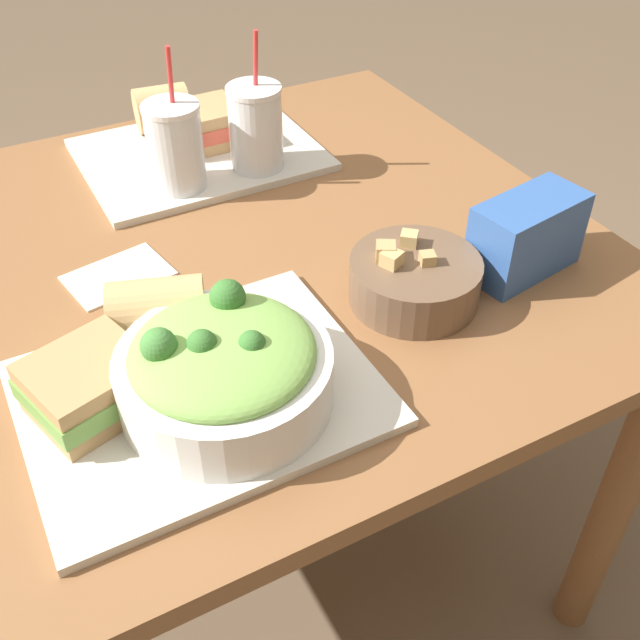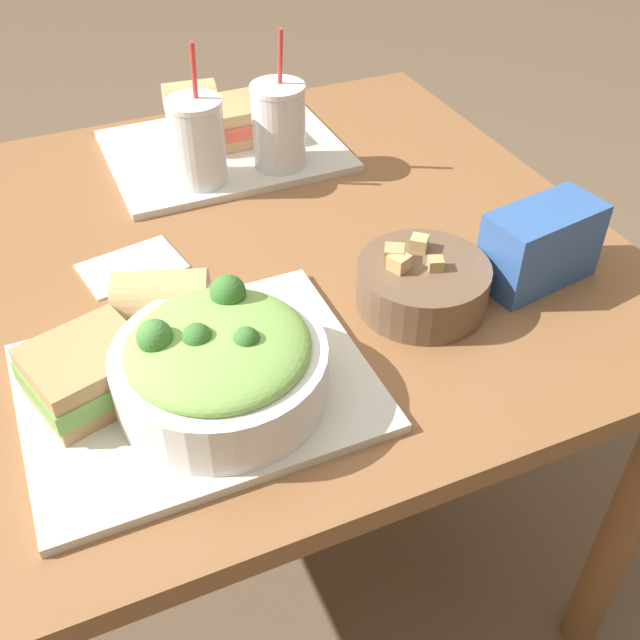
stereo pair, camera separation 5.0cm
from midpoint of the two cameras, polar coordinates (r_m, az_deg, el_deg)
ground_plane at (r=1.56m, az=-9.19°, el=-17.71°), size 12.00×12.00×0.00m
dining_table at (r=1.10m, az=-12.49°, el=-0.27°), size 1.21×0.94×0.71m
tray_near at (r=0.84m, az=-10.87°, el=-5.58°), size 0.38×0.30×0.01m
tray_far at (r=1.30m, az=-10.29°, el=12.29°), size 0.38×0.30×0.01m
salad_bowl at (r=0.79m, az=-9.15°, el=-3.67°), size 0.23×0.23×0.11m
soup_bowl at (r=0.95m, az=5.69°, el=3.14°), size 0.17×0.17×0.08m
sandwich_near at (r=0.83m, az=-18.84°, el=-4.77°), size 0.15×0.14×0.06m
baguette_near at (r=0.89m, az=-13.71°, el=0.70°), size 0.13×0.11×0.08m
sandwich_far at (r=1.31m, az=-9.91°, el=14.40°), size 0.12×0.11×0.06m
baguette_far at (r=1.37m, az=-12.93°, el=15.45°), size 0.10×0.09×0.08m
drink_cup_dark at (r=1.17m, az=-12.18°, el=12.62°), size 0.09×0.09×0.22m
drink_cup_red at (r=1.21m, az=-6.14°, el=14.18°), size 0.09×0.09×0.22m
chip_bag at (r=1.02m, az=14.08°, el=6.21°), size 0.16×0.10×0.11m
napkin_folded at (r=1.04m, az=-16.47°, el=3.23°), size 0.15×0.11×0.00m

